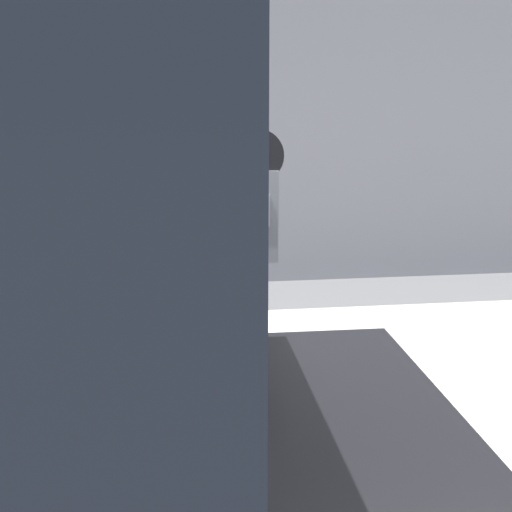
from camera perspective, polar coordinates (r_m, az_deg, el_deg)
The scene contains 2 objects.
sidewalk at distance 4.25m, azimuth -0.80°, elevation -11.18°, with size 24.00×2.80×0.14m.
parking_meter at distance 2.70m, azimuth 0.00°, elevation -0.20°, with size 0.19×0.12×1.55m.
Camera 1 is at (-0.46, -1.64, 1.84)m, focal length 50.00 mm.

